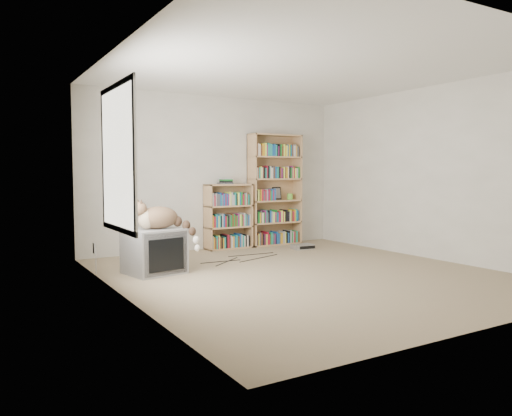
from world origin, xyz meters
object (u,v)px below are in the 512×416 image
cat (164,221)px  dvd_player (303,247)px  crt_tv (154,251)px  bookcase_tall (274,193)px  bookcase_short (228,219)px

cat → dvd_player: bearing=11.6°
crt_tv → bookcase_tall: 3.05m
bookcase_tall → dvd_player: bearing=-80.3°
bookcase_short → cat: bearing=-138.9°
bookcase_tall → bookcase_short: (-0.91, -0.00, -0.41)m
bookcase_tall → dvd_player: 1.11m
bookcase_short → dvd_player: size_ratio=3.14×
crt_tv → dvd_player: bearing=2.8°
crt_tv → bookcase_short: (1.74, 1.35, 0.22)m
bookcase_short → crt_tv: bearing=-142.2°
crt_tv → cat: (0.11, -0.08, 0.38)m
bookcase_short → bookcase_tall: bearing=0.1°
crt_tv → cat: 0.41m
bookcase_tall → dvd_player: bookcase_tall is taller
bookcase_short → dvd_player: bookcase_short is taller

